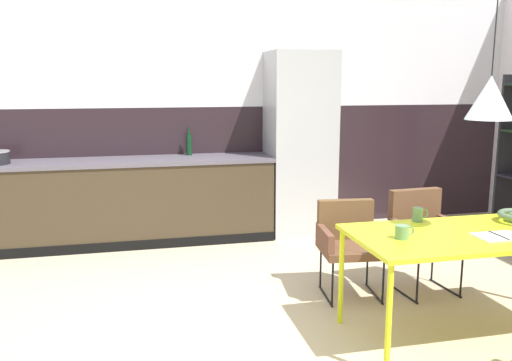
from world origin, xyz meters
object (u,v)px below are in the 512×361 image
Objects in this scene: mug_tall_blue at (418,215)px; mug_dark_espresso at (402,232)px; open_book at (498,236)px; bottle_oil_tall at (189,144)px; armchair_corner_seat at (422,228)px; dining_table at (475,238)px; armchair_head_of_table at (349,236)px; pendant_lamp_over_table_near at (490,98)px; refrigerator_column at (300,144)px.

mug_dark_espresso is at bearing -131.30° from mug_tall_blue.
mug_dark_espresso is (-0.61, 0.11, 0.04)m from open_book.
mug_dark_espresso is at bearing -70.69° from bottle_oil_tall.
bottle_oil_tall is at bearing -54.93° from armchair_corner_seat.
mug_dark_espresso is at bearing -176.38° from dining_table.
armchair_head_of_table is at bearing 120.51° from dining_table.
pendant_lamp_over_table_near reaches higher than armchair_head_of_table.
armchair_corner_seat is 2.70m from bottle_oil_tall.
open_book is at bearing -10.17° from mug_dark_espresso.
mug_tall_blue reaches higher than armchair_corner_seat.
refrigerator_column is at bearing 92.91° from mug_tall_blue.
refrigerator_column reaches higher than armchair_head_of_table.
armchair_corner_seat is at bearing 87.89° from open_book.
refrigerator_column reaches higher than open_book.
mug_dark_espresso is 0.48m from mug_tall_blue.
mug_tall_blue reaches higher than armchair_head_of_table.
armchair_corner_seat is (0.45, -1.88, -0.49)m from refrigerator_column.
pendant_lamp_over_table_near is (1.57, -2.92, 0.58)m from bottle_oil_tall.
armchair_corner_seat reaches higher than dining_table.
open_book is (0.06, -0.14, 0.05)m from dining_table.
open_book is (0.58, -1.02, 0.25)m from armchair_head_of_table.
refrigerator_column reaches higher than mug_tall_blue.
refrigerator_column is at bearing 97.52° from dining_table.
refrigerator_column reaches higher than dining_table.
mug_dark_espresso is (-0.19, -2.73, -0.24)m from refrigerator_column.
mug_dark_espresso is 0.10× the size of pendant_lamp_over_table_near.
armchair_head_of_table reaches higher than dining_table.
armchair_head_of_table is 2.33m from bottle_oil_tall.
pendant_lamp_over_table_near reaches higher than mug_dark_espresso.
mug_tall_blue is 0.38× the size of bottle_oil_tall.
open_book is at bearing -66.49° from dining_table.
mug_tall_blue is at bearing 122.99° from pendant_lamp_over_table_near.
bottle_oil_tall is (-1.22, 0.19, 0.01)m from refrigerator_column.
refrigerator_column is at bearing 97.41° from pendant_lamp_over_table_near.
mug_dark_espresso reaches higher than armchair_head_of_table.
dining_table is 0.41m from mug_tall_blue.
bottle_oil_tall is at bearing 118.27° from pendant_lamp_over_table_near.
mug_dark_espresso is at bearing 48.91° from armchair_corner_seat.
armchair_head_of_table reaches higher than open_book.
pendant_lamp_over_table_near is (0.00, -0.04, 0.92)m from dining_table.
refrigerator_column is 6.94× the size of open_book.
armchair_head_of_table is 5.80× the size of mug_dark_espresso.
armchair_head_of_table is (-0.51, 0.87, -0.20)m from dining_table.
refrigerator_column is 15.72× the size of mug_dark_espresso.
refrigerator_column is 2.71× the size of armchair_head_of_table.
armchair_corner_seat is 2.66× the size of bottle_oil_tall.
mug_tall_blue is (-0.33, -0.50, 0.25)m from armchair_corner_seat.
armchair_head_of_table is at bearing -8.91° from armchair_corner_seat.
mug_tall_blue is at bearing 122.50° from open_book.
mug_dark_espresso is 3.10m from bottle_oil_tall.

